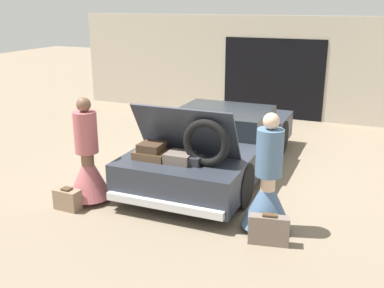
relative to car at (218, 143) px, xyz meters
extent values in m
plane|color=#7F705B|center=(0.00, 0.01, -0.55)|extent=(40.00, 40.00, 0.00)
cube|color=beige|center=(0.00, 4.64, 0.85)|extent=(12.00, 0.12, 2.80)
cube|color=black|center=(0.00, 4.57, 0.55)|extent=(2.80, 0.02, 2.20)
cube|color=#2D333D|center=(0.00, 0.01, -0.08)|extent=(1.99, 4.73, 0.57)
cube|color=#1E2328|center=(0.00, 0.30, 0.40)|extent=(1.75, 1.51, 0.39)
cylinder|color=black|center=(-0.92, 1.48, -0.19)|extent=(0.18, 0.72, 0.72)
cylinder|color=black|center=(0.92, 1.48, -0.19)|extent=(0.18, 0.72, 0.72)
cylinder|color=black|center=(-0.92, -1.41, -0.19)|extent=(0.18, 0.72, 0.72)
cylinder|color=black|center=(0.92, -1.41, -0.19)|extent=(0.18, 0.72, 0.72)
cube|color=silver|center=(0.00, -2.39, -0.27)|extent=(1.89, 0.10, 0.12)
cube|color=#2D333D|center=(0.00, -1.54, 0.63)|extent=(1.69, 0.53, 0.87)
cube|color=brown|center=(-0.48, -1.79, 0.27)|extent=(0.52, 0.40, 0.12)
cube|color=#2D2D33|center=(0.09, -1.79, 0.27)|extent=(0.54, 0.27, 0.13)
cube|color=#473323|center=(-0.48, -1.79, 0.39)|extent=(0.36, 0.37, 0.13)
cube|color=#75665B|center=(0.00, -1.79, 0.28)|extent=(0.41, 0.38, 0.16)
torus|color=black|center=(0.44, -1.79, 0.57)|extent=(0.74, 0.12, 0.74)
cylinder|color=brown|center=(-1.45, -2.16, -0.13)|extent=(0.20, 0.20, 0.84)
cone|color=#B25B60|center=(-1.45, -2.16, -0.09)|extent=(0.70, 0.70, 0.76)
cylinder|color=#B25B60|center=(-1.45, -2.16, 0.63)|extent=(0.37, 0.37, 0.67)
sphere|color=brown|center=(-1.45, -2.16, 1.07)|extent=(0.23, 0.23, 0.23)
cylinder|color=beige|center=(1.45, -2.03, -0.13)|extent=(0.20, 0.20, 0.84)
cone|color=slate|center=(1.45, -2.03, -0.09)|extent=(0.71, 0.71, 0.75)
cylinder|color=slate|center=(1.45, -2.03, 0.62)|extent=(0.37, 0.37, 0.66)
sphere|color=beige|center=(1.45, -2.03, 1.07)|extent=(0.23, 0.23, 0.23)
cube|color=#8C7259|center=(-1.60, -2.56, -0.38)|extent=(0.42, 0.23, 0.33)
cube|color=#4C3823|center=(-1.60, -2.56, -0.20)|extent=(0.15, 0.14, 0.02)
cube|color=#75665B|center=(1.58, -2.40, -0.34)|extent=(0.57, 0.26, 0.41)
cube|color=#4C3823|center=(1.58, -2.40, -0.12)|extent=(0.21, 0.13, 0.02)
camera|label=1|loc=(2.70, -7.78, 2.57)|focal=42.00mm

